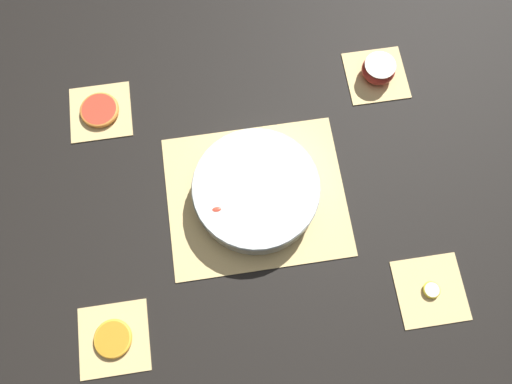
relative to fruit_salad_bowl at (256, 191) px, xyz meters
name	(u,v)px	position (x,y,z in m)	size (l,w,h in m)	color
ground_plane	(256,196)	(0.00, 0.00, -0.04)	(6.00, 6.00, 0.00)	black
bamboo_mat_center	(256,196)	(0.00, 0.00, -0.04)	(0.42, 0.35, 0.01)	#D6B775
coaster_mat_near_left	(114,339)	(-0.35, -0.27, -0.04)	(0.15, 0.15, 0.01)	#D6B775
coaster_mat_near_right	(430,290)	(0.35, -0.27, -0.04)	(0.15, 0.15, 0.01)	#D6B775
coaster_mat_far_left	(100,112)	(-0.35, 0.28, -0.04)	(0.15, 0.15, 0.01)	#D6B775
coaster_mat_far_right	(376,75)	(0.35, 0.28, -0.04)	(0.15, 0.15, 0.01)	#D6B775
fruit_salad_bowl	(256,191)	(0.00, 0.00, 0.00)	(0.29, 0.29, 0.07)	silver
apple_half	(378,69)	(0.35, 0.28, -0.01)	(0.08, 0.08, 0.05)	#B72D23
orange_slice_whole	(113,339)	(-0.35, -0.27, -0.03)	(0.08, 0.08, 0.01)	orange
banana_coin_single	(432,290)	(0.35, -0.27, -0.03)	(0.04, 0.04, 0.01)	#F4EABC
grapefruit_slice	(99,110)	(-0.35, 0.28, -0.03)	(0.10, 0.10, 0.01)	red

